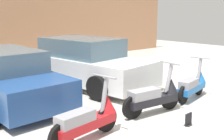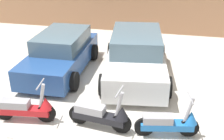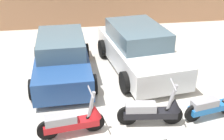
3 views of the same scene
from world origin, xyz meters
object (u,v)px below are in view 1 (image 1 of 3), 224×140
scooter_front_right (155,96)px  placard_near_right_scooter (188,120)px  scooter_front_left (89,119)px  car_rear_center (86,63)px  scooter_front_center (193,85)px  car_rear_left (7,78)px

scooter_front_right → placard_near_right_scooter: bearing=-85.4°
scooter_front_left → car_rear_center: 3.96m
scooter_front_left → scooter_front_center: bearing=-4.7°
car_rear_left → car_rear_center: bearing=92.8°
scooter_front_left → scooter_front_center: size_ratio=1.05×
car_rear_center → placard_near_right_scooter: car_rear_center is taller
scooter_front_right → car_rear_center: car_rear_center is taller
scooter_front_left → car_rear_left: (-0.28, 3.04, 0.25)m
placard_near_right_scooter → scooter_front_right: bearing=87.7°
scooter_front_left → scooter_front_right: (1.92, 0.11, 0.01)m
scooter_front_right → placard_near_right_scooter: (-0.04, -0.92, -0.29)m
scooter_front_center → car_rear_center: size_ratio=0.33×
scooter_front_center → placard_near_right_scooter: (-1.65, -0.98, -0.26)m
scooter_front_left → scooter_front_right: scooter_front_right is taller
car_rear_left → placard_near_right_scooter: car_rear_left is taller
scooter_front_center → scooter_front_left: bearing=171.8°
car_rear_center → placard_near_right_scooter: (-0.41, -4.03, -0.59)m
car_rear_center → scooter_front_left: bearing=-43.0°
car_rear_center → placard_near_right_scooter: bearing=-13.3°
scooter_front_right → car_rear_center: size_ratio=0.36×
scooter_front_left → car_rear_left: 3.06m
scooter_front_left → car_rear_center: size_ratio=0.35×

